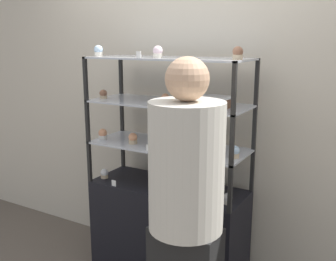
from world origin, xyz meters
name	(u,v)px	position (x,y,z in m)	size (l,w,h in m)	color
back_wall	(192,102)	(0.00, 0.36, 1.30)	(8.00, 0.05, 2.60)	beige
display_base	(168,233)	(0.00, 0.00, 0.37)	(1.12, 0.43, 0.74)	black
display_riser_lower	(168,148)	(0.00, 0.00, 1.02)	(1.12, 0.43, 0.30)	black
display_riser_middle	(168,106)	(0.00, 0.00, 1.32)	(1.12, 0.43, 0.30)	black
display_riser_upper	(168,61)	(0.00, 0.00, 1.62)	(1.12, 0.43, 0.30)	black
layer_cake_centerpiece	(179,140)	(0.10, -0.03, 1.09)	(0.17, 0.17, 0.11)	#DBBC84
sheet_cake_frosted	(213,101)	(0.33, 0.00, 1.38)	(0.25, 0.16, 0.07)	brown
cupcake_0	(104,174)	(-0.50, -0.10, 0.77)	(0.06, 0.06, 0.07)	#CCB28C
cupcake_1	(167,183)	(0.01, -0.03, 0.77)	(0.06, 0.06, 0.07)	#CCB28C
cupcake_2	(228,199)	(0.49, -0.08, 0.77)	(0.06, 0.06, 0.07)	beige
price_tag_0	(114,183)	(-0.33, -0.20, 0.76)	(0.04, 0.00, 0.04)	white
cupcake_3	(103,134)	(-0.51, -0.09, 1.08)	(0.06, 0.06, 0.08)	white
cupcake_4	(133,139)	(-0.24, -0.09, 1.08)	(0.06, 0.06, 0.08)	#CCB28C
cupcake_5	(193,148)	(0.24, -0.10, 1.08)	(0.06, 0.06, 0.08)	beige
cupcake_6	(235,152)	(0.51, -0.05, 1.08)	(0.06, 0.06, 0.08)	#CCB28C
price_tag_1	(149,148)	(-0.03, -0.20, 1.06)	(0.04, 0.00, 0.04)	white
cupcake_7	(103,94)	(-0.50, -0.08, 1.37)	(0.06, 0.06, 0.07)	#CCB28C
cupcake_8	(166,99)	(0.00, -0.04, 1.37)	(0.06, 0.06, 0.07)	white
price_tag_2	(174,105)	(0.16, -0.20, 1.36)	(0.04, 0.00, 0.04)	white
cupcake_9	(98,51)	(-0.50, -0.11, 1.68)	(0.06, 0.06, 0.08)	beige
cupcake_10	(158,52)	(-0.01, -0.11, 1.68)	(0.06, 0.06, 0.08)	beige
cupcake_11	(238,53)	(0.51, -0.06, 1.68)	(0.06, 0.06, 0.08)	#CCB28C
price_tag_3	(139,55)	(-0.10, -0.20, 1.67)	(0.04, 0.00, 0.04)	white
customer_figure	(186,207)	(0.45, -0.59, 0.90)	(0.39, 0.39, 1.68)	black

